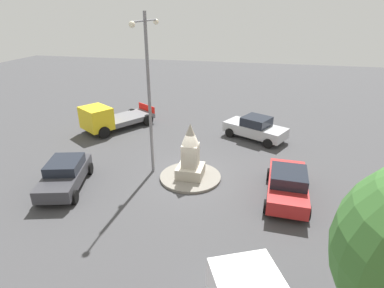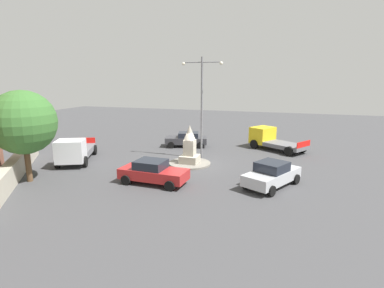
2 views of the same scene
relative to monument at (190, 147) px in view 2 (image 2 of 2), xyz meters
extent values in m
plane|color=#424244|center=(0.00, 0.00, -1.38)|extent=(80.00, 80.00, 0.00)
cylinder|color=gray|center=(0.00, 0.00, -1.31)|extent=(3.25, 3.25, 0.14)
cube|color=#B2AA99|center=(0.00, 0.00, -0.95)|extent=(1.37, 1.37, 0.58)
cube|color=#B2AA99|center=(0.00, 0.00, -0.04)|extent=(0.82, 0.82, 1.25)
cone|color=#B2AA99|center=(0.00, 0.00, 1.15)|extent=(0.90, 0.90, 1.13)
cylinder|color=slate|center=(-0.31, -2.20, 2.75)|extent=(0.16, 0.16, 8.27)
cylinder|color=slate|center=(-1.09, -2.20, 6.46)|extent=(1.55, 0.08, 0.08)
cylinder|color=slate|center=(0.46, -2.20, 6.46)|extent=(1.55, 0.08, 0.08)
sphere|color=#F2EACC|center=(-1.86, -2.20, 6.36)|extent=(0.28, 0.28, 0.28)
sphere|color=#F2EACC|center=(1.24, -2.20, 6.36)|extent=(0.28, 0.28, 0.28)
cube|color=#38383D|center=(2.32, -5.90, -0.75)|extent=(4.31, 2.68, 0.62)
cube|color=#1E232D|center=(2.10, -5.97, -0.20)|extent=(2.24, 1.99, 0.48)
cylinder|color=black|center=(3.46, -4.73, -1.06)|extent=(0.68, 0.38, 0.64)
cylinder|color=black|center=(3.90, -6.34, -1.06)|extent=(0.68, 0.38, 0.64)
cylinder|color=black|center=(0.75, -5.47, -1.06)|extent=(0.68, 0.38, 0.64)
cylinder|color=black|center=(1.19, -7.08, -1.06)|extent=(0.68, 0.38, 0.64)
cube|color=#B22323|center=(0.80, 4.90, -0.74)|extent=(4.40, 1.93, 0.65)
cube|color=#1E232D|center=(0.99, 4.89, -0.14)|extent=(1.91, 1.68, 0.54)
cylinder|color=black|center=(-0.75, 4.09, -1.06)|extent=(0.65, 0.25, 0.64)
cylinder|color=black|center=(-0.67, 5.83, -1.06)|extent=(0.65, 0.25, 0.64)
cylinder|color=black|center=(2.28, 3.96, -1.06)|extent=(0.65, 0.25, 0.64)
cylinder|color=black|center=(2.36, 5.70, -1.06)|extent=(0.65, 0.25, 0.64)
cube|color=#B7BABF|center=(-6.40, 3.11, -0.73)|extent=(3.51, 4.57, 0.67)
cube|color=#1E232D|center=(-6.38, 3.16, -0.10)|extent=(2.23, 2.26, 0.58)
cylinder|color=black|center=(-6.29, 1.39, -1.06)|extent=(0.49, 0.67, 0.64)
cylinder|color=black|center=(-7.87, 2.20, -1.06)|extent=(0.49, 0.67, 0.64)
cylinder|color=black|center=(-4.94, 4.02, -1.06)|extent=(0.49, 0.67, 0.64)
cylinder|color=black|center=(-6.51, 4.83, -1.06)|extent=(0.49, 0.67, 0.64)
cube|color=silver|center=(8.28, 3.46, -0.13)|extent=(2.54, 2.41, 1.66)
cube|color=slate|center=(9.43, 0.99, -0.73)|extent=(3.38, 4.21, 0.46)
cube|color=red|center=(10.20, -0.67, -0.25)|extent=(1.76, 0.86, 0.50)
cylinder|color=black|center=(7.33, 3.14, -0.96)|extent=(0.61, 0.88, 0.84)
cylinder|color=black|center=(9.14, 3.98, -0.96)|extent=(0.61, 0.88, 0.84)
cylinder|color=black|center=(8.99, -0.42, -0.96)|extent=(0.61, 0.88, 0.84)
cylinder|color=black|center=(10.79, 0.42, -0.96)|extent=(0.61, 0.88, 0.84)
cube|color=yellow|center=(-4.81, -7.99, -0.19)|extent=(2.56, 2.69, 1.55)
cube|color=slate|center=(-7.03, -6.55, -0.79)|extent=(4.17, 3.74, 0.35)
cube|color=red|center=(-8.52, -5.59, -0.36)|extent=(1.16, 1.74, 0.50)
cylinder|color=black|center=(-4.15, -7.15, -0.96)|extent=(0.86, 0.69, 0.84)
cylinder|color=black|center=(-5.31, -8.93, -0.96)|extent=(0.86, 0.69, 0.84)
cylinder|color=black|center=(-7.34, -5.08, -0.96)|extent=(0.86, 0.69, 0.84)
cylinder|color=black|center=(-8.50, -6.87, -0.96)|extent=(0.86, 0.69, 0.84)
cube|color=#B2AA99|center=(9.87, 7.09, -0.70)|extent=(9.01, 12.17, 1.36)
cylinder|color=brown|center=(8.72, 6.99, -0.15)|extent=(0.36, 0.36, 2.47)
sphere|color=#386B2D|center=(8.72, 6.99, 2.50)|extent=(4.05, 4.05, 4.05)
camera|label=1|loc=(14.25, 3.32, 6.96)|focal=29.22mm
camera|label=2|loc=(-7.21, 21.76, 5.22)|focal=28.45mm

